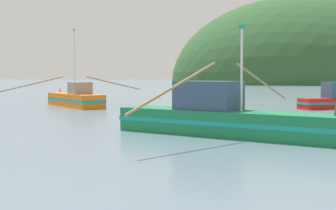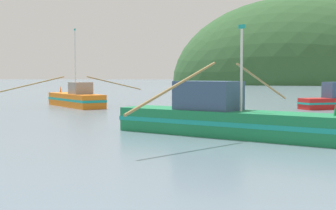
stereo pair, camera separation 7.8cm
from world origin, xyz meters
TOP-DOWN VIEW (x-y plane):
  - hill_far_right at (32.73, 169.89)m, footprint 84.26×67.41m
  - hill_far_center at (63.74, 247.01)m, footprint 119.11×95.29m
  - fishing_boat_orange at (-11.11, 46.62)m, footprint 11.62×8.76m
  - fishing_boat_green at (2.17, 25.06)m, footprint 11.67×13.88m

SIDE VIEW (x-z plane):
  - hill_far_right at x=32.73m, z-range -29.03..29.03m
  - hill_far_center at x=63.74m, z-range -38.93..38.93m
  - fishing_boat_orange at x=-11.11m, z-range -2.98..4.56m
  - fishing_boat_green at x=2.17m, z-range -1.88..3.72m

